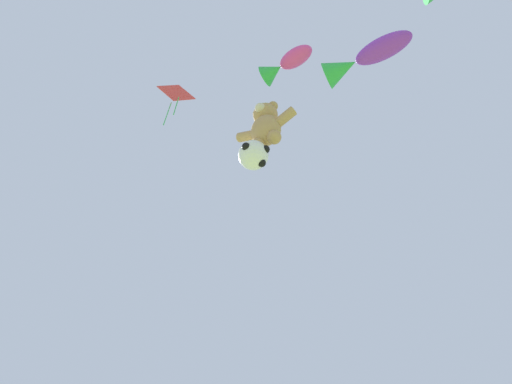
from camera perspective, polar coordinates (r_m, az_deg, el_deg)
The scene contains 5 objects.
teddy_bear_kite at distance 11.90m, azimuth 1.39°, elevation 9.50°, with size 1.97×0.87×2.00m.
soccer_ball_kite at distance 10.97m, azimuth -0.34°, elevation 5.29°, with size 0.92×0.92×0.85m.
fish_kite_magenta at distance 12.59m, azimuth 4.03°, elevation 17.70°, with size 1.66×0.71×0.68m.
fish_kite_violet at distance 11.97m, azimuth 14.87°, elevation 17.91°, with size 2.45×0.81×0.79m.
diamond_kite at distance 15.77m, azimuth -11.38°, elevation 13.53°, with size 0.96×1.19×2.81m.
Camera 1 is at (4.15, -1.93, 0.95)m, focal length 28.00 mm.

